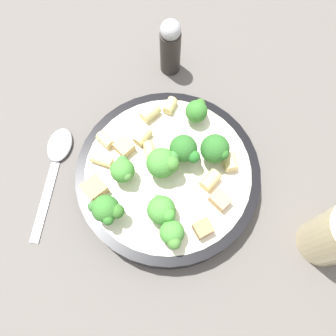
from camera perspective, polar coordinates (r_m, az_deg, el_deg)
The scene contains 25 objects.
ground_plane at distance 0.47m, azimuth 0.00°, elevation -2.12°, with size 2.00×2.00×0.00m, color #5B5651.
pasta_bowl at distance 0.45m, azimuth 0.00°, elevation -1.20°, with size 0.25×0.25×0.04m.
broccoli_floret_0 at distance 0.40m, azimuth -10.73°, elevation -7.05°, with size 0.04×0.03×0.04m.
broccoli_floret_1 at distance 0.42m, azimuth 3.07°, elevation 3.07°, with size 0.04×0.04×0.04m.
broccoli_floret_2 at distance 0.42m, azimuth 8.20°, elevation 3.36°, with size 0.04×0.04×0.05m.
broccoli_floret_3 at distance 0.39m, azimuth 0.75°, elevation -11.44°, with size 0.03×0.03×0.03m.
broccoli_floret_4 at distance 0.40m, azimuth -1.09°, elevation -7.29°, with size 0.04×0.04×0.04m.
broccoli_floret_5 at distance 0.41m, azimuth -0.76°, elevation 0.89°, with size 0.04×0.04×0.05m.
broccoli_floret_6 at distance 0.46m, azimuth 5.04°, elevation 9.84°, with size 0.03×0.03×0.04m.
broccoli_floret_7 at distance 0.42m, azimuth -7.84°, elevation -0.47°, with size 0.03×0.03×0.04m.
rigatoni_0 at distance 0.46m, azimuth -10.90°, elevation 4.81°, with size 0.01×0.01×0.02m, color #E0C67F.
rigatoni_1 at distance 0.44m, azimuth -2.69°, elevation 3.13°, with size 0.01×0.01×0.03m, color #E0C67F.
rigatoni_2 at distance 0.44m, azimuth -11.48°, elevation 1.35°, with size 0.01×0.01×0.03m, color #E0C67F.
rigatoni_3 at distance 0.45m, azimuth -4.41°, elevation 5.50°, with size 0.02×0.02×0.03m, color #E0C67F.
rigatoni_4 at distance 0.44m, azimuth 10.77°, elevation 1.00°, with size 0.02×0.02×0.02m, color #E0C67F.
rigatoni_5 at distance 0.47m, azimuth -3.11°, elevation 9.59°, with size 0.02×0.02×0.03m, color #E0C67F.
rigatoni_6 at distance 0.47m, azimuth 0.36°, elevation 10.84°, with size 0.01×0.01×0.02m, color #E0C67F.
rigatoni_7 at distance 0.43m, azimuth 7.38°, elevation -2.14°, with size 0.02×0.02×0.03m, color #E0C67F.
chicken_chunk_0 at distance 0.43m, azimuth -12.68°, elevation -3.50°, with size 0.03×0.03×0.02m, color tan.
chicken_chunk_1 at distance 0.42m, azimuth 9.03°, elevation -5.52°, with size 0.02×0.02×0.02m, color tan.
chicken_chunk_2 at distance 0.41m, azimuth 6.09°, elevation -10.42°, with size 0.02×0.02×0.02m, color #A87A4C.
chicken_chunk_3 at distance 0.45m, azimuth -7.66°, elevation 3.62°, with size 0.02×0.02×0.02m, color tan.
drinking_glass at distance 0.46m, azimuth 27.01°, elevation -10.60°, with size 0.06×0.06×0.10m.
pepper_shaker at distance 0.53m, azimuth 0.41°, elevation 20.39°, with size 0.03×0.03×0.10m.
spoon at distance 0.51m, azimuth -18.92°, elevation 1.53°, with size 0.12×0.15×0.01m.
Camera 1 is at (0.11, -0.11, 0.44)m, focal length 35.00 mm.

